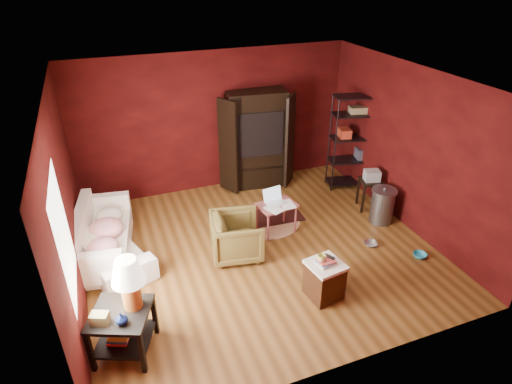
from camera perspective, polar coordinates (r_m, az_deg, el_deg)
room at (r=6.45m, az=0.35°, el=2.21°), size 5.54×5.04×2.84m
sofa at (r=7.21m, az=-19.65°, el=-5.76°), size 1.23×2.13×0.80m
armchair at (r=6.87m, az=-2.59°, el=-5.71°), size 0.86×0.90×0.80m
pet_bowl_steel at (r=7.50m, az=15.12°, el=-6.19°), size 0.23×0.10×0.22m
pet_bowl_turquoise at (r=7.48m, az=21.10°, el=-7.43°), size 0.22×0.08×0.22m
vase at (r=5.27m, az=-17.50°, el=-15.83°), size 0.15×0.15×0.14m
mug at (r=5.97m, az=8.75°, el=-8.62°), size 0.15×0.13×0.12m
side_table at (r=5.37m, az=-17.06°, el=-13.45°), size 0.88×0.88×1.33m
sofa_cushions at (r=7.24m, az=-19.97°, el=-5.86°), size 1.04×1.96×0.78m
hamper at (r=6.25m, az=9.10°, el=-11.39°), size 0.53×0.53×0.66m
footstool at (r=6.50m, az=9.43°, el=-9.42°), size 0.37×0.37×0.36m
rug_round at (r=7.94m, az=1.41°, el=-3.83°), size 1.50×1.50×0.01m
rug_oriental at (r=8.10m, az=2.24°, el=-3.05°), size 1.10×0.77×0.01m
laptop_desk at (r=7.41m, az=2.73°, el=-2.01°), size 0.71×0.59×0.80m
tv_armoire at (r=8.80m, az=0.03°, el=7.27°), size 1.58×0.96×2.02m
wire_shelving at (r=8.93m, az=13.06°, el=7.02°), size 1.03×0.62×1.96m
small_stand at (r=8.35m, az=15.12°, el=1.52°), size 0.50×0.50×0.80m
trash_can at (r=8.09m, az=16.48°, el=-1.74°), size 0.60×0.60×0.71m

